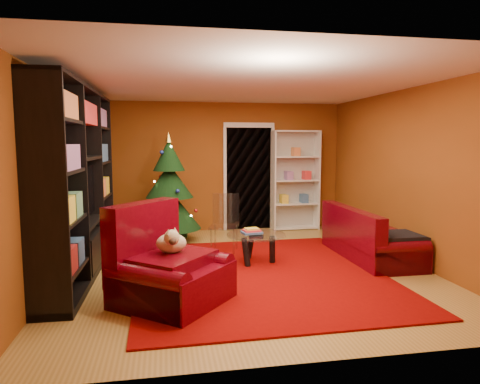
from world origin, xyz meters
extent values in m
cube|color=olive|center=(0.00, 0.00, -0.03)|extent=(5.00, 5.50, 0.05)
cube|color=silver|center=(0.00, 0.00, 2.62)|extent=(5.00, 5.50, 0.05)
cube|color=brown|center=(0.00, 2.77, 1.30)|extent=(5.00, 0.05, 2.60)
cube|color=brown|center=(-2.52, 0.00, 1.30)|extent=(0.05, 5.50, 2.60)
cube|color=brown|center=(2.52, 0.00, 1.30)|extent=(0.05, 5.50, 2.60)
cube|color=#770401|center=(0.13, -0.37, 0.01)|extent=(3.34, 3.87, 0.02)
cube|color=#1E7375|center=(-1.34, 2.14, 0.16)|extent=(0.38, 0.38, 0.33)
cube|color=#2D7742|center=(-0.83, 2.19, 0.12)|extent=(0.26, 0.26, 0.23)
cube|color=maroon|center=(-0.92, 2.29, 0.11)|extent=(0.28, 0.28, 0.22)
camera|label=1|loc=(-1.12, -5.90, 1.78)|focal=32.00mm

